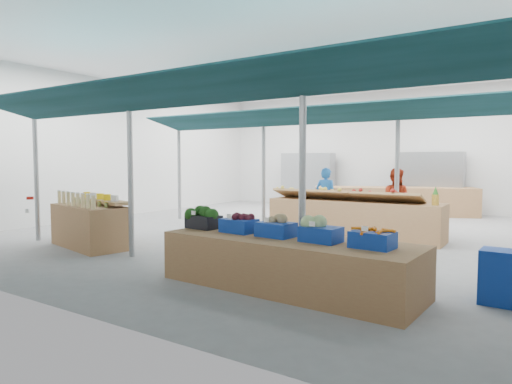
# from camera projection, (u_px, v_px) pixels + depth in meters

# --- Properties ---
(floor) EXTENTS (13.00, 13.00, 0.00)m
(floor) POSITION_uv_depth(u_px,v_px,m) (287.00, 232.00, 11.14)
(floor) COLOR slate
(floor) RESTS_ON ground
(hall) EXTENTS (13.00, 13.00, 13.00)m
(hall) POSITION_uv_depth(u_px,v_px,m) (314.00, 127.00, 12.15)
(hall) COLOR silver
(hall) RESTS_ON ground
(pole_grid) EXTENTS (10.00, 4.60, 3.00)m
(pole_grid) POSITION_uv_depth(u_px,v_px,m) (277.00, 157.00, 9.14)
(pole_grid) COLOR gray
(pole_grid) RESTS_ON floor
(awnings) EXTENTS (9.50, 7.08, 0.30)m
(awnings) POSITION_uv_depth(u_px,v_px,m) (277.00, 109.00, 9.07)
(awnings) COLOR black
(awnings) RESTS_ON pole_grid
(back_shelving_left) EXTENTS (2.00, 0.50, 2.00)m
(back_shelving_left) POSITION_uv_depth(u_px,v_px,m) (308.00, 180.00, 17.44)
(back_shelving_left) COLOR #B23F33
(back_shelving_left) RESTS_ON floor
(back_shelving_right) EXTENTS (2.00, 0.50, 2.00)m
(back_shelving_right) POSITION_uv_depth(u_px,v_px,m) (430.00, 183.00, 14.97)
(back_shelving_right) COLOR #B23F33
(back_shelving_right) RESTS_ON floor
(bottle_shelf) EXTENTS (2.05, 1.49, 1.13)m
(bottle_shelf) POSITION_uv_depth(u_px,v_px,m) (92.00, 224.00, 9.23)
(bottle_shelf) COLOR brown
(bottle_shelf) RESTS_ON floor
(veg_counter) EXTENTS (3.64, 1.35, 0.70)m
(veg_counter) POSITION_uv_depth(u_px,v_px,m) (288.00, 263.00, 6.23)
(veg_counter) COLOR brown
(veg_counter) RESTS_ON floor
(fruit_counter) EXTENTS (3.92, 0.99, 0.84)m
(fruit_counter) POSITION_uv_depth(u_px,v_px,m) (354.00, 219.00, 10.36)
(fruit_counter) COLOR brown
(fruit_counter) RESTS_ON floor
(far_counter) EXTENTS (4.95, 2.98, 0.90)m
(far_counter) POSITION_uv_depth(u_px,v_px,m) (394.00, 201.00, 14.55)
(far_counter) COLOR brown
(far_counter) RESTS_ON floor
(crate_stack) EXTENTS (0.57, 0.41, 0.67)m
(crate_stack) POSITION_uv_depth(u_px,v_px,m) (505.00, 278.00, 5.52)
(crate_stack) COLOR navy
(crate_stack) RESTS_ON floor
(vendor_left) EXTENTS (0.58, 0.38, 1.56)m
(vendor_left) POSITION_uv_depth(u_px,v_px,m) (326.00, 198.00, 11.91)
(vendor_left) COLOR blue
(vendor_left) RESTS_ON floor
(vendor_right) EXTENTS (0.77, 0.60, 1.56)m
(vendor_right) POSITION_uv_depth(u_px,v_px,m) (395.00, 201.00, 10.92)
(vendor_right) COLOR #A82C14
(vendor_right) RESTS_ON floor
(crate_broccoli) EXTENTS (0.53, 0.42, 0.35)m
(crate_broccoli) POSITION_uv_depth(u_px,v_px,m) (204.00, 218.00, 7.09)
(crate_broccoli) COLOR black
(crate_broccoli) RESTS_ON veg_counter
(crate_beets) EXTENTS (0.53, 0.42, 0.29)m
(crate_beets) POSITION_uv_depth(u_px,v_px,m) (239.00, 223.00, 6.69)
(crate_beets) COLOR navy
(crate_beets) RESTS_ON veg_counter
(crate_celeriac) EXTENTS (0.53, 0.42, 0.31)m
(crate_celeriac) POSITION_uv_depth(u_px,v_px,m) (276.00, 226.00, 6.31)
(crate_celeriac) COLOR navy
(crate_celeriac) RESTS_ON veg_counter
(crate_cabbage) EXTENTS (0.53, 0.42, 0.35)m
(crate_cabbage) POSITION_uv_depth(u_px,v_px,m) (321.00, 230.00, 5.90)
(crate_cabbage) COLOR navy
(crate_cabbage) RESTS_ON veg_counter
(crate_carrots) EXTENTS (0.53, 0.42, 0.29)m
(crate_carrots) POSITION_uv_depth(u_px,v_px,m) (373.00, 239.00, 5.50)
(crate_carrots) COLOR navy
(crate_carrots) RESTS_ON veg_counter
(sparrow) EXTENTS (0.12, 0.09, 0.11)m
(sparrow) POSITION_uv_depth(u_px,v_px,m) (191.00, 212.00, 7.08)
(sparrow) COLOR brown
(sparrow) RESTS_ON crate_broccoli
(pole_ribbon) EXTENTS (0.12, 0.12, 0.28)m
(pole_ribbon) POSITION_uv_depth(u_px,v_px,m) (30.00, 199.00, 7.91)
(pole_ribbon) COLOR red
(pole_ribbon) RESTS_ON pole_grid
(apple_heap_yellow) EXTENTS (1.92, 0.75, 0.27)m
(apple_heap_yellow) POSITION_uv_depth(u_px,v_px,m) (315.00, 192.00, 10.74)
(apple_heap_yellow) COLOR #997247
(apple_heap_yellow) RESTS_ON fruit_counter
(apple_heap_red) EXTENTS (1.52, 0.74, 0.27)m
(apple_heap_red) POSITION_uv_depth(u_px,v_px,m) (388.00, 195.00, 9.82)
(apple_heap_red) COLOR #997247
(apple_heap_red) RESTS_ON fruit_counter
(pineapple) EXTENTS (0.14, 0.14, 0.39)m
(pineapple) POSITION_uv_depth(u_px,v_px,m) (435.00, 196.00, 9.29)
(pineapple) COLOR #8C6019
(pineapple) RESTS_ON fruit_counter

